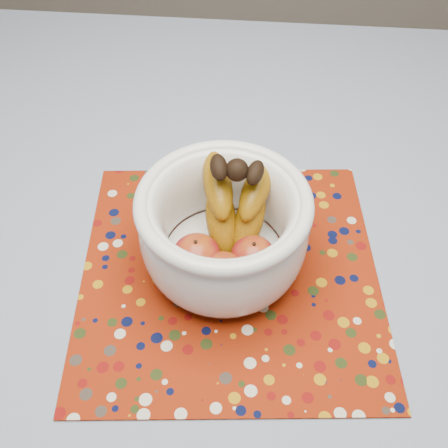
% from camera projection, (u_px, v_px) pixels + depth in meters
% --- Properties ---
extents(table, '(1.20, 1.20, 0.75)m').
position_uv_depth(table, '(225.00, 253.00, 0.94)').
color(table, brown).
rests_on(table, ground).
extents(tablecloth, '(1.32, 1.32, 0.01)m').
position_uv_depth(tablecloth, '(225.00, 223.00, 0.87)').
color(tablecloth, slate).
rests_on(tablecloth, table).
extents(placemat, '(0.49, 0.49, 0.00)m').
position_uv_depth(placemat, '(230.00, 272.00, 0.80)').
color(placemat, maroon).
rests_on(placemat, tablecloth).
extents(fruit_bowl, '(0.24, 0.24, 0.18)m').
position_uv_depth(fruit_bowl, '(227.00, 225.00, 0.75)').
color(fruit_bowl, white).
rests_on(fruit_bowl, placemat).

